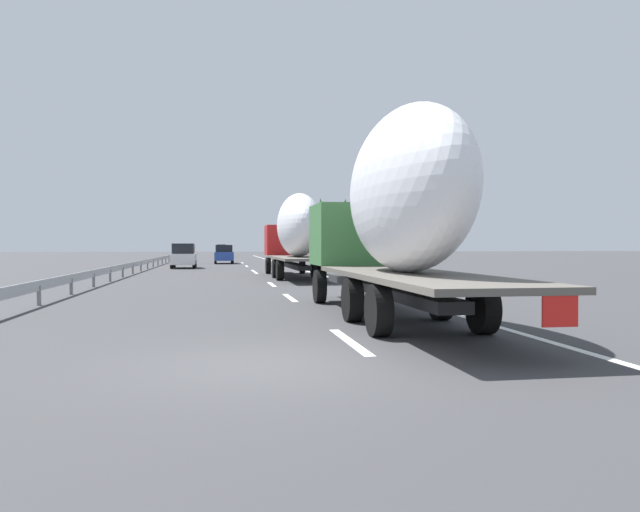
{
  "coord_description": "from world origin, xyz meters",
  "views": [
    {
      "loc": [
        -9.21,
        0.64,
        1.82
      ],
      "look_at": [
        20.79,
        -4.38,
        1.28
      ],
      "focal_mm": 34.17,
      "sensor_mm": 36.0,
      "label": 1
    }
  ],
  "objects_px": {
    "truck_trailing": "(394,208)",
    "car_red_compact": "(223,251)",
    "car_blue_sedan": "(224,254)",
    "road_sign": "(297,243)",
    "car_yellow_coupe": "(221,250)",
    "truck_lead": "(295,232)",
    "car_white_van": "(184,256)"
  },
  "relations": [
    {
      "from": "truck_trailing",
      "to": "car_red_compact",
      "type": "height_order",
      "value": "truck_trailing"
    },
    {
      "from": "truck_lead",
      "to": "truck_trailing",
      "type": "height_order",
      "value": "truck_trailing"
    },
    {
      "from": "car_white_van",
      "to": "road_sign",
      "type": "distance_m",
      "value": 12.44
    },
    {
      "from": "car_red_compact",
      "to": "car_yellow_coupe",
      "type": "xyz_separation_m",
      "value": [
        11.43,
        0.16,
        0.07
      ]
    },
    {
      "from": "truck_lead",
      "to": "car_yellow_coupe",
      "type": "xyz_separation_m",
      "value": [
        70.11,
        3.72,
        -1.59
      ]
    },
    {
      "from": "truck_trailing",
      "to": "car_blue_sedan",
      "type": "xyz_separation_m",
      "value": [
        47.14,
        3.7,
        -1.78
      ]
    },
    {
      "from": "car_red_compact",
      "to": "car_yellow_coupe",
      "type": "distance_m",
      "value": 11.43
    },
    {
      "from": "car_blue_sedan",
      "to": "truck_trailing",
      "type": "bearing_deg",
      "value": -175.52
    },
    {
      "from": "truck_lead",
      "to": "car_blue_sedan",
      "type": "bearing_deg",
      "value": 7.56
    },
    {
      "from": "car_red_compact",
      "to": "road_sign",
      "type": "height_order",
      "value": "road_sign"
    },
    {
      "from": "truck_lead",
      "to": "car_red_compact",
      "type": "relative_size",
      "value": 3.47
    },
    {
      "from": "truck_trailing",
      "to": "road_sign",
      "type": "xyz_separation_m",
      "value": [
        42.42,
        -3.1,
        -0.68
      ]
    },
    {
      "from": "truck_trailing",
      "to": "car_yellow_coupe",
      "type": "height_order",
      "value": "truck_trailing"
    },
    {
      "from": "truck_trailing",
      "to": "car_blue_sedan",
      "type": "distance_m",
      "value": 47.32
    },
    {
      "from": "truck_lead",
      "to": "car_red_compact",
      "type": "bearing_deg",
      "value": 3.47
    },
    {
      "from": "car_yellow_coupe",
      "to": "car_red_compact",
      "type": "bearing_deg",
      "value": -179.2
    },
    {
      "from": "car_yellow_coupe",
      "to": "car_blue_sedan",
      "type": "relative_size",
      "value": 1.01
    },
    {
      "from": "truck_lead",
      "to": "car_yellow_coupe",
      "type": "relative_size",
      "value": 2.99
    },
    {
      "from": "car_yellow_coupe",
      "to": "road_sign",
      "type": "relative_size",
      "value": 1.6
    },
    {
      "from": "truck_trailing",
      "to": "car_yellow_coupe",
      "type": "relative_size",
      "value": 2.81
    },
    {
      "from": "truck_trailing",
      "to": "car_blue_sedan",
      "type": "bearing_deg",
      "value": 4.48
    },
    {
      "from": "truck_lead",
      "to": "car_yellow_coupe",
      "type": "distance_m",
      "value": 70.22
    },
    {
      "from": "car_yellow_coupe",
      "to": "car_white_van",
      "type": "bearing_deg",
      "value": 176.57
    },
    {
      "from": "car_red_compact",
      "to": "road_sign",
      "type": "relative_size",
      "value": 1.38
    },
    {
      "from": "car_white_van",
      "to": "car_yellow_coupe",
      "type": "distance_m",
      "value": 54.3
    },
    {
      "from": "car_red_compact",
      "to": "car_yellow_coupe",
      "type": "height_order",
      "value": "car_yellow_coupe"
    },
    {
      "from": "car_blue_sedan",
      "to": "car_red_compact",
      "type": "bearing_deg",
      "value": -0.25
    },
    {
      "from": "car_blue_sedan",
      "to": "road_sign",
      "type": "xyz_separation_m",
      "value": [
        -4.72,
        -6.8,
        1.1
      ]
    },
    {
      "from": "truck_lead",
      "to": "truck_trailing",
      "type": "bearing_deg",
      "value": 180.0
    },
    {
      "from": "road_sign",
      "to": "car_blue_sedan",
      "type": "bearing_deg",
      "value": 55.24
    },
    {
      "from": "car_yellow_coupe",
      "to": "car_blue_sedan",
      "type": "distance_m",
      "value": 42.26
    },
    {
      "from": "truck_trailing",
      "to": "road_sign",
      "type": "bearing_deg",
      "value": -4.18
    }
  ]
}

